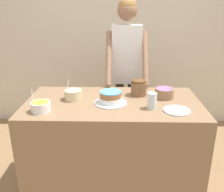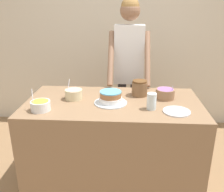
{
  "view_description": "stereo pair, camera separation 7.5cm",
  "coord_description": "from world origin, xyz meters",
  "px_view_note": "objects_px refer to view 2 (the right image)",
  "views": [
    {
      "loc": [
        0.04,
        -1.65,
        1.72
      ],
      "look_at": [
        -0.01,
        0.37,
        0.97
      ],
      "focal_mm": 40.0,
      "sensor_mm": 36.0,
      "label": 1
    },
    {
      "loc": [
        0.12,
        -1.65,
        1.72
      ],
      "look_at": [
        -0.01,
        0.37,
        0.97
      ],
      "focal_mm": 40.0,
      "sensor_mm": 36.0,
      "label": 2
    }
  ],
  "objects_px": {
    "cake": "(111,98)",
    "frosting_bowl_pink": "(74,94)",
    "frosting_bowl_purple": "(165,93)",
    "drinking_glass": "(152,101)",
    "ceramic_plate": "(177,111)",
    "person_baker": "(129,59)",
    "stoneware_jar": "(140,88)",
    "frosting_bowl_orange": "(41,105)"
  },
  "relations": [
    {
      "from": "frosting_bowl_purple",
      "to": "ceramic_plate",
      "type": "relative_size",
      "value": 0.78
    },
    {
      "from": "cake",
      "to": "frosting_bowl_orange",
      "type": "relative_size",
      "value": 1.6
    },
    {
      "from": "cake",
      "to": "frosting_bowl_purple",
      "type": "xyz_separation_m",
      "value": [
        0.49,
        0.15,
        -0.0
      ]
    },
    {
      "from": "frosting_bowl_pink",
      "to": "frosting_bowl_purple",
      "type": "bearing_deg",
      "value": 4.5
    },
    {
      "from": "person_baker",
      "to": "frosting_bowl_orange",
      "type": "distance_m",
      "value": 1.21
    },
    {
      "from": "frosting_bowl_orange",
      "to": "drinking_glass",
      "type": "bearing_deg",
      "value": 5.11
    },
    {
      "from": "cake",
      "to": "frosting_bowl_orange",
      "type": "bearing_deg",
      "value": -161.22
    },
    {
      "from": "frosting_bowl_pink",
      "to": "ceramic_plate",
      "type": "height_order",
      "value": "frosting_bowl_pink"
    },
    {
      "from": "frosting_bowl_pink",
      "to": "ceramic_plate",
      "type": "relative_size",
      "value": 0.8
    },
    {
      "from": "drinking_glass",
      "to": "frosting_bowl_purple",
      "type": "bearing_deg",
      "value": 60.57
    },
    {
      "from": "cake",
      "to": "stoneware_jar",
      "type": "bearing_deg",
      "value": 39.71
    },
    {
      "from": "cake",
      "to": "drinking_glass",
      "type": "height_order",
      "value": "drinking_glass"
    },
    {
      "from": "cake",
      "to": "stoneware_jar",
      "type": "distance_m",
      "value": 0.34
    },
    {
      "from": "cake",
      "to": "frosting_bowl_pink",
      "type": "bearing_deg",
      "value": 166.08
    },
    {
      "from": "drinking_glass",
      "to": "frosting_bowl_pink",
      "type": "bearing_deg",
      "value": 164.2
    },
    {
      "from": "frosting_bowl_pink",
      "to": "frosting_bowl_purple",
      "type": "relative_size",
      "value": 1.03
    },
    {
      "from": "ceramic_plate",
      "to": "frosting_bowl_orange",
      "type": "bearing_deg",
      "value": -178.45
    },
    {
      "from": "person_baker",
      "to": "stoneware_jar",
      "type": "bearing_deg",
      "value": -79.65
    },
    {
      "from": "frosting_bowl_pink",
      "to": "drinking_glass",
      "type": "distance_m",
      "value": 0.71
    },
    {
      "from": "frosting_bowl_purple",
      "to": "ceramic_plate",
      "type": "bearing_deg",
      "value": -80.48
    },
    {
      "from": "frosting_bowl_purple",
      "to": "drinking_glass",
      "type": "xyz_separation_m",
      "value": [
        -0.15,
        -0.26,
        0.02
      ]
    },
    {
      "from": "frosting_bowl_purple",
      "to": "ceramic_plate",
      "type": "xyz_separation_m",
      "value": [
        0.05,
        -0.31,
        -0.04
      ]
    },
    {
      "from": "person_baker",
      "to": "frosting_bowl_purple",
      "type": "height_order",
      "value": "person_baker"
    },
    {
      "from": "drinking_glass",
      "to": "ceramic_plate",
      "type": "height_order",
      "value": "drinking_glass"
    },
    {
      "from": "person_baker",
      "to": "stoneware_jar",
      "type": "height_order",
      "value": "person_baker"
    },
    {
      "from": "frosting_bowl_orange",
      "to": "drinking_glass",
      "type": "xyz_separation_m",
      "value": [
        0.9,
        0.08,
        0.02
      ]
    },
    {
      "from": "frosting_bowl_pink",
      "to": "drinking_glass",
      "type": "xyz_separation_m",
      "value": [
        0.68,
        -0.19,
        0.02
      ]
    },
    {
      "from": "drinking_glass",
      "to": "ceramic_plate",
      "type": "distance_m",
      "value": 0.21
    },
    {
      "from": "frosting_bowl_orange",
      "to": "frosting_bowl_purple",
      "type": "xyz_separation_m",
      "value": [
        1.04,
        0.34,
        0.01
      ]
    },
    {
      "from": "frosting_bowl_purple",
      "to": "stoneware_jar",
      "type": "xyz_separation_m",
      "value": [
        -0.23,
        0.06,
        0.02
      ]
    },
    {
      "from": "person_baker",
      "to": "drinking_glass",
      "type": "distance_m",
      "value": 0.92
    },
    {
      "from": "frosting_bowl_pink",
      "to": "drinking_glass",
      "type": "relative_size",
      "value": 1.28
    },
    {
      "from": "frosting_bowl_purple",
      "to": "drinking_glass",
      "type": "height_order",
      "value": "drinking_glass"
    },
    {
      "from": "frosting_bowl_pink",
      "to": "stoneware_jar",
      "type": "bearing_deg",
      "value": 12.18
    },
    {
      "from": "ceramic_plate",
      "to": "person_baker",
      "type": "bearing_deg",
      "value": 112.41
    },
    {
      "from": "ceramic_plate",
      "to": "cake",
      "type": "bearing_deg",
      "value": 163.54
    },
    {
      "from": "frosting_bowl_orange",
      "to": "ceramic_plate",
      "type": "distance_m",
      "value": 1.1
    },
    {
      "from": "person_baker",
      "to": "frosting_bowl_purple",
      "type": "bearing_deg",
      "value": -61.91
    },
    {
      "from": "frosting_bowl_purple",
      "to": "drinking_glass",
      "type": "distance_m",
      "value": 0.3
    },
    {
      "from": "person_baker",
      "to": "ceramic_plate",
      "type": "relative_size",
      "value": 8.18
    },
    {
      "from": "frosting_bowl_pink",
      "to": "ceramic_plate",
      "type": "bearing_deg",
      "value": -15.48
    },
    {
      "from": "frosting_bowl_orange",
      "to": "frosting_bowl_pink",
      "type": "bearing_deg",
      "value": 51.88
    }
  ]
}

